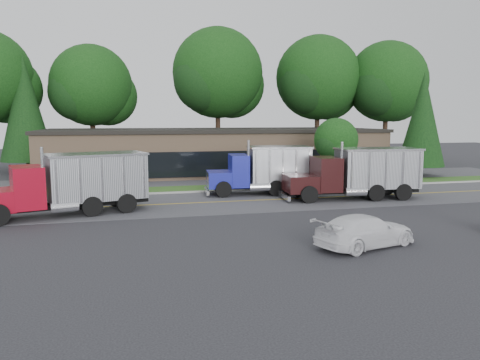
% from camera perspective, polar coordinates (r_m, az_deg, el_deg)
% --- Properties ---
extents(ground, '(140.00, 140.00, 0.00)m').
position_cam_1_polar(ground, '(21.69, 4.36, -6.70)').
color(ground, '#3A3A40').
rests_on(ground, ground).
extents(road, '(60.00, 8.00, 0.02)m').
position_cam_1_polar(road, '(30.18, -0.96, -2.64)').
color(road, '#5C5C62').
rests_on(road, ground).
extents(center_line, '(60.00, 0.12, 0.01)m').
position_cam_1_polar(center_line, '(30.18, -0.96, -2.64)').
color(center_line, gold).
rests_on(center_line, ground).
extents(curb, '(60.00, 0.30, 0.12)m').
position_cam_1_polar(curb, '(34.23, -2.53, -1.44)').
color(curb, '#9E9E99').
rests_on(curb, ground).
extents(grass_verge, '(60.00, 3.40, 0.03)m').
position_cam_1_polar(grass_verge, '(35.98, -3.09, -1.01)').
color(grass_verge, '#224D1A').
rests_on(grass_verge, ground).
extents(far_parking, '(60.00, 7.00, 0.02)m').
position_cam_1_polar(far_parking, '(40.86, -4.39, 0.00)').
color(far_parking, '#5C5C62').
rests_on(far_parking, ground).
extents(strip_mall, '(32.00, 12.00, 4.00)m').
position_cam_1_polar(strip_mall, '(46.88, -3.21, 3.43)').
color(strip_mall, tan).
rests_on(strip_mall, ground).
extents(tree_far_b, '(9.30, 8.76, 13.27)m').
position_cam_1_polar(tree_far_b, '(54.27, -17.52, 10.49)').
color(tree_far_b, '#382619').
rests_on(tree_far_b, ground).
extents(tree_far_c, '(11.01, 10.36, 15.71)m').
position_cam_1_polar(tree_far_c, '(55.36, -2.60, 12.37)').
color(tree_far_c, '#382619').
rests_on(tree_far_c, ground).
extents(tree_far_d, '(10.62, 10.00, 15.15)m').
position_cam_1_polar(tree_far_d, '(57.93, 9.58, 11.71)').
color(tree_far_d, '#382619').
rests_on(tree_far_d, ground).
extents(tree_far_e, '(10.14, 9.54, 14.47)m').
position_cam_1_polar(tree_far_e, '(59.76, 17.53, 10.91)').
color(tree_far_e, '#382619').
rests_on(tree_far_e, ground).
extents(evergreen_left, '(5.08, 5.08, 11.54)m').
position_cam_1_polar(evergreen_left, '(50.86, -24.71, 7.98)').
color(evergreen_left, '#382619').
rests_on(evergreen_left, ground).
extents(evergreen_right, '(4.20, 4.20, 9.55)m').
position_cam_1_polar(evergreen_right, '(46.35, 21.37, 6.90)').
color(evergreen_right, '#382619').
rests_on(evergreen_right, ground).
extents(tree_verge, '(3.77, 3.55, 5.38)m').
position_cam_1_polar(tree_verge, '(38.82, 11.66, 4.54)').
color(tree_verge, '#382619').
rests_on(tree_verge, ground).
extents(dump_truck_red, '(9.40, 4.96, 3.36)m').
position_cam_1_polar(dump_truck_red, '(27.52, -19.62, -0.25)').
color(dump_truck_red, black).
rests_on(dump_truck_red, ground).
extents(dump_truck_blue, '(7.44, 3.25, 3.36)m').
position_cam_1_polar(dump_truck_blue, '(33.05, 3.03, 1.38)').
color(dump_truck_blue, black).
rests_on(dump_truck_blue, ground).
extents(dump_truck_maroon, '(9.16, 3.33, 3.36)m').
position_cam_1_polar(dump_truck_maroon, '(31.99, 14.37, 0.97)').
color(dump_truck_maroon, black).
rests_on(dump_truck_maroon, ground).
extents(rally_car, '(5.02, 3.24, 1.35)m').
position_cam_1_polar(rally_car, '(20.26, 15.01, -6.00)').
color(rally_car, white).
rests_on(rally_car, ground).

